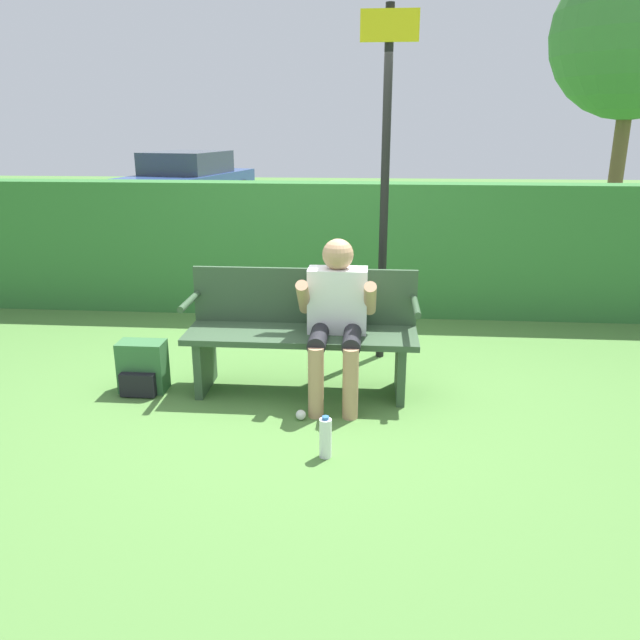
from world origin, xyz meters
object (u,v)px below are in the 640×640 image
at_px(park_bench, 302,331).
at_px(signpost, 385,170).
at_px(person_seated, 337,311).
at_px(parked_car, 188,182).
at_px(water_bottle, 325,438).
at_px(tree, 636,35).
at_px(backpack, 142,368).

xyz_separation_m(park_bench, signpost, (0.61, 0.74, 1.14)).
relative_size(person_seated, parked_car, 0.27).
relative_size(park_bench, person_seated, 1.47).
relative_size(park_bench, parked_car, 0.40).
relative_size(water_bottle, parked_car, 0.06).
xyz_separation_m(person_seated, signpost, (0.34, 0.87, 0.94)).
relative_size(person_seated, signpost, 0.41).
bearing_deg(parked_car, person_seated, -146.73).
bearing_deg(water_bottle, signpost, 78.92).
distance_m(water_bottle, tree, 8.30).
relative_size(water_bottle, signpost, 0.10).
xyz_separation_m(parked_car, tree, (8.10, -4.80, 2.54)).
distance_m(backpack, parked_car, 10.90).
relative_size(water_bottle, tree, 0.06).
xyz_separation_m(backpack, water_bottle, (1.47, -0.88, -0.06)).
height_order(water_bottle, tree, tree).
xyz_separation_m(person_seated, tree, (3.94, 5.72, 2.51)).
xyz_separation_m(person_seated, backpack, (-1.48, -0.03, -0.48)).
distance_m(person_seated, backpack, 1.56).
height_order(person_seated, signpost, signpost).
distance_m(park_bench, backpack, 1.26).
xyz_separation_m(park_bench, water_bottle, (0.26, -1.04, -0.34)).
bearing_deg(tree, signpost, -126.58).
bearing_deg(tree, backpack, -133.31).
relative_size(person_seated, backpack, 2.99).
distance_m(backpack, signpost, 2.48).
height_order(backpack, tree, tree).
bearing_deg(tree, person_seated, -124.53).
bearing_deg(tree, parked_car, 149.33).
relative_size(person_seated, tree, 0.27).
xyz_separation_m(backpack, parked_car, (-2.68, 10.55, 0.46)).
bearing_deg(backpack, water_bottle, -30.98).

